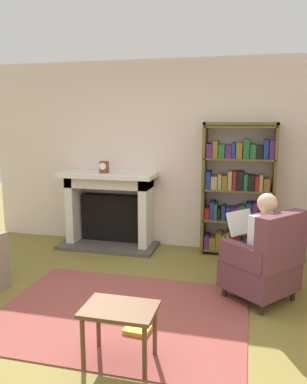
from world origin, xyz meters
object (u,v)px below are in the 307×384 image
(bookshelf, at_px, (239,191))
(seated_reader, at_px, (257,241))
(fireplace, at_px, (110,207))
(armchair_reading, at_px, (265,262))
(side_table, at_px, (120,316))
(mantel_clock, at_px, (104,167))

(bookshelf, xyz_separation_m, seated_reader, (0.24, -1.33, -0.28))
(fireplace, distance_m, bookshelf, 1.88)
(armchair_reading, xyz_separation_m, side_table, (-1.11, -1.35, -0.04))
(mantel_clock, height_order, bookshelf, bookshelf)
(fireplace, bearing_deg, seated_reader, -31.72)
(mantel_clock, bearing_deg, side_table, -66.88)
(armchair_reading, bearing_deg, bookshelf, -127.28)
(mantel_clock, xyz_separation_m, armchair_reading, (2.23, -1.27, -0.77))
(fireplace, xyz_separation_m, seated_reader, (2.10, -1.30, 0.04))
(fireplace, relative_size, seated_reader, 1.26)
(fireplace, bearing_deg, armchair_reading, -32.07)
(mantel_clock, distance_m, bookshelf, 1.92)
(bookshelf, distance_m, side_table, 2.91)
(mantel_clock, relative_size, bookshelf, 0.09)
(side_table, bearing_deg, fireplace, 111.59)
(bookshelf, height_order, seated_reader, bookshelf)
(mantel_clock, relative_size, armchair_reading, 0.17)
(fireplace, relative_size, bookshelf, 0.79)
(fireplace, relative_size, side_table, 2.57)
(mantel_clock, bearing_deg, seated_reader, -29.20)
(bookshelf, xyz_separation_m, side_table, (-0.78, -2.76, -0.51))
(fireplace, height_order, side_table, fireplace)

